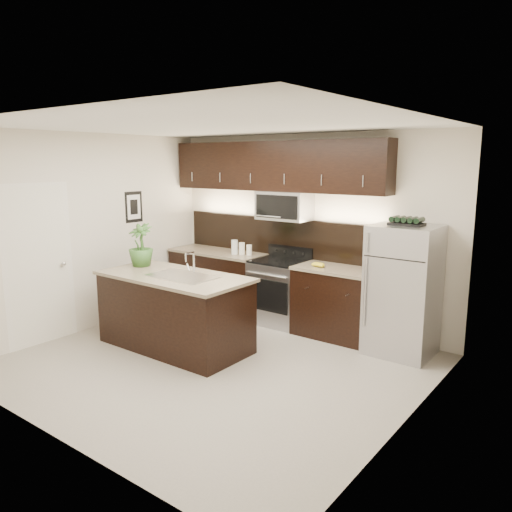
% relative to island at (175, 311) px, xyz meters
% --- Properties ---
extents(ground, '(4.50, 4.50, 0.00)m').
position_rel_island_xyz_m(ground, '(0.76, -0.11, -0.47)').
color(ground, gray).
rests_on(ground, ground).
extents(room_walls, '(4.52, 4.02, 2.71)m').
position_rel_island_xyz_m(room_walls, '(0.65, -0.15, 1.22)').
color(room_walls, beige).
rests_on(room_walls, ground).
extents(counter_run, '(3.51, 0.65, 0.94)m').
position_rel_island_xyz_m(counter_run, '(0.30, 1.58, -0.00)').
color(counter_run, black).
rests_on(counter_run, ground).
extents(upper_fixtures, '(3.49, 0.40, 1.66)m').
position_rel_island_xyz_m(upper_fixtures, '(0.33, 1.73, 1.67)').
color(upper_fixtures, black).
rests_on(upper_fixtures, counter_run).
extents(island, '(1.96, 0.96, 0.94)m').
position_rel_island_xyz_m(island, '(0.00, 0.00, 0.00)').
color(island, black).
rests_on(island, ground).
extents(sink_faucet, '(0.84, 0.50, 0.28)m').
position_rel_island_xyz_m(sink_faucet, '(0.15, 0.01, 0.48)').
color(sink_faucet, silver).
rests_on(sink_faucet, island).
extents(refrigerator, '(0.76, 0.69, 1.58)m').
position_rel_island_xyz_m(refrigerator, '(2.35, 1.52, 0.32)').
color(refrigerator, '#B2B2B7').
rests_on(refrigerator, ground).
extents(wine_rack, '(0.39, 0.24, 0.10)m').
position_rel_island_xyz_m(wine_rack, '(2.35, 1.52, 1.15)').
color(wine_rack, black).
rests_on(wine_rack, refrigerator).
extents(plant, '(0.38, 0.38, 0.57)m').
position_rel_island_xyz_m(plant, '(-0.72, 0.11, 0.75)').
color(plant, '#346126').
rests_on(plant, island).
extents(canisters, '(0.31, 0.16, 0.22)m').
position_rel_island_xyz_m(canisters, '(-0.19, 1.56, 0.56)').
color(canisters, silver).
rests_on(canisters, counter_run).
extents(french_press, '(0.11, 0.11, 0.32)m').
position_rel_island_xyz_m(french_press, '(1.93, 1.53, 0.59)').
color(french_press, silver).
rests_on(french_press, counter_run).
extents(bananas, '(0.21, 0.17, 0.06)m').
position_rel_island_xyz_m(bananas, '(1.15, 1.50, 0.50)').
color(bananas, yellow).
rests_on(bananas, counter_run).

